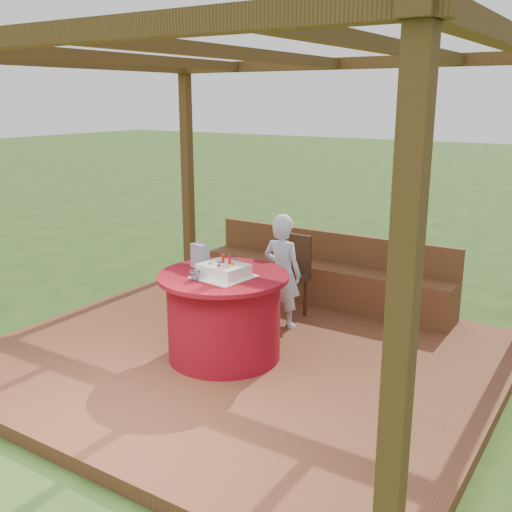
{
  "coord_description": "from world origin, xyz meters",
  "views": [
    {
      "loc": [
        2.92,
        -4.27,
        2.44
      ],
      "look_at": [
        0.0,
        0.25,
        1.0
      ],
      "focal_mm": 42.0,
      "sensor_mm": 36.0,
      "label": 1
    }
  ],
  "objects_px": {
    "gift_bag": "(200,256)",
    "birthday_cake": "(224,271)",
    "chair": "(287,271)",
    "bench": "(325,280)",
    "elderly_woman": "(282,270)",
    "drinking_glass": "(195,275)",
    "table": "(224,315)"
  },
  "relations": [
    {
      "from": "chair",
      "to": "drinking_glass",
      "type": "relative_size",
      "value": 9.3
    },
    {
      "from": "chair",
      "to": "table",
      "type": "bearing_deg",
      "value": -87.11
    },
    {
      "from": "birthday_cake",
      "to": "drinking_glass",
      "type": "relative_size",
      "value": 5.17
    },
    {
      "from": "birthday_cake",
      "to": "chair",
      "type": "bearing_deg",
      "value": 95.04
    },
    {
      "from": "bench",
      "to": "table",
      "type": "distance_m",
      "value": 1.88
    },
    {
      "from": "bench",
      "to": "chair",
      "type": "bearing_deg",
      "value": -103.16
    },
    {
      "from": "chair",
      "to": "gift_bag",
      "type": "distance_m",
      "value": 1.27
    },
    {
      "from": "table",
      "to": "drinking_glass",
      "type": "xyz_separation_m",
      "value": [
        -0.1,
        -0.28,
        0.43
      ]
    },
    {
      "from": "table",
      "to": "birthday_cake",
      "type": "distance_m",
      "value": 0.46
    },
    {
      "from": "elderly_woman",
      "to": "birthday_cake",
      "type": "bearing_deg",
      "value": -89.84
    },
    {
      "from": "bench",
      "to": "gift_bag",
      "type": "bearing_deg",
      "value": -102.2
    },
    {
      "from": "birthday_cake",
      "to": "gift_bag",
      "type": "bearing_deg",
      "value": 160.49
    },
    {
      "from": "drinking_glass",
      "to": "bench",
      "type": "bearing_deg",
      "value": 85.13
    },
    {
      "from": "bench",
      "to": "gift_bag",
      "type": "xyz_separation_m",
      "value": [
        -0.39,
        -1.81,
        0.64
      ]
    },
    {
      "from": "bench",
      "to": "elderly_woman",
      "type": "distance_m",
      "value": 0.98
    },
    {
      "from": "birthday_cake",
      "to": "bench",
      "type": "bearing_deg",
      "value": 89.06
    },
    {
      "from": "elderly_woman",
      "to": "chair",
      "type": "bearing_deg",
      "value": 111.14
    },
    {
      "from": "gift_bag",
      "to": "drinking_glass",
      "type": "distance_m",
      "value": 0.4
    },
    {
      "from": "table",
      "to": "drinking_glass",
      "type": "height_order",
      "value": "drinking_glass"
    },
    {
      "from": "bench",
      "to": "chair",
      "type": "relative_size",
      "value": 3.36
    },
    {
      "from": "chair",
      "to": "drinking_glass",
      "type": "height_order",
      "value": "chair"
    },
    {
      "from": "bench",
      "to": "table",
      "type": "bearing_deg",
      "value": -92.58
    },
    {
      "from": "bench",
      "to": "birthday_cake",
      "type": "relative_size",
      "value": 6.05
    },
    {
      "from": "bench",
      "to": "chair",
      "type": "xyz_separation_m",
      "value": [
        -0.15,
        -0.63,
        0.23
      ]
    },
    {
      "from": "elderly_woman",
      "to": "gift_bag",
      "type": "xyz_separation_m",
      "value": [
        -0.36,
        -0.89,
        0.3
      ]
    },
    {
      "from": "elderly_woman",
      "to": "birthday_cake",
      "type": "xyz_separation_m",
      "value": [
        0.0,
        -1.02,
        0.25
      ]
    },
    {
      "from": "elderly_woman",
      "to": "birthday_cake",
      "type": "height_order",
      "value": "elderly_woman"
    },
    {
      "from": "bench",
      "to": "gift_bag",
      "type": "distance_m",
      "value": 1.96
    },
    {
      "from": "bench",
      "to": "gift_bag",
      "type": "height_order",
      "value": "gift_bag"
    },
    {
      "from": "bench",
      "to": "birthday_cake",
      "type": "xyz_separation_m",
      "value": [
        -0.03,
        -1.94,
        0.58
      ]
    },
    {
      "from": "gift_bag",
      "to": "birthday_cake",
      "type": "bearing_deg",
      "value": -7.43
    },
    {
      "from": "gift_bag",
      "to": "drinking_glass",
      "type": "relative_size",
      "value": 2.33
    }
  ]
}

